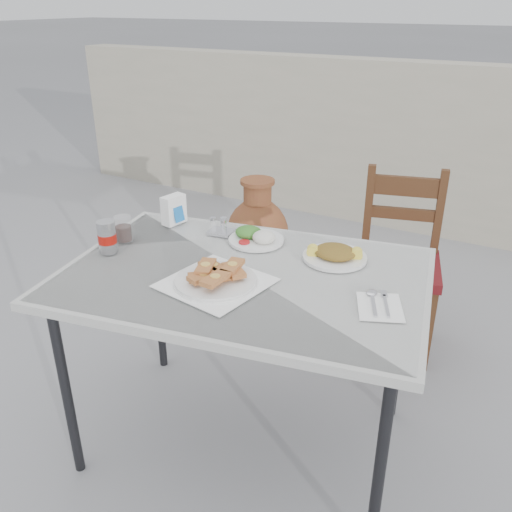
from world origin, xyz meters
The scene contains 13 objects.
ground centered at (0.00, 0.00, 0.00)m, with size 80.00×80.00×0.00m, color slate.
cafe_table centered at (0.09, -0.06, 0.69)m, with size 1.36×1.04×0.75m.
pide_plate centered at (0.06, -0.17, 0.77)m, with size 0.35×0.35×0.06m.
salad_rice_plate centered at (0.00, 0.19, 0.77)m, with size 0.21×0.21×0.05m.
salad_chopped_plate centered at (0.33, 0.19, 0.77)m, with size 0.23×0.23×0.05m.
soda_can centered at (-0.42, -0.16, 0.81)m, with size 0.07×0.07×0.12m.
cola_glass centered at (-0.44, -0.05, 0.79)m, with size 0.07×0.07×0.10m.
napkin_holder centered at (-0.38, 0.19, 0.81)m, with size 0.07×0.11×0.12m.
condiment_caddy centered at (-0.15, 0.19, 0.77)m, with size 0.10×0.09×0.07m.
cutlery_napkin centered at (0.56, -0.05, 0.75)m, with size 0.19×0.21×0.01m.
chair centered at (0.39, 0.90, 0.45)m, with size 0.47×0.47×0.88m.
terracotta_urn centered at (-0.50, 1.11, 0.31)m, with size 0.38×0.38×0.66m.
back_wall centered at (0.00, 2.50, 0.60)m, with size 6.00×0.25×1.20m, color #A39A88.
Camera 1 is at (0.93, -1.46, 1.58)m, focal length 38.00 mm.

